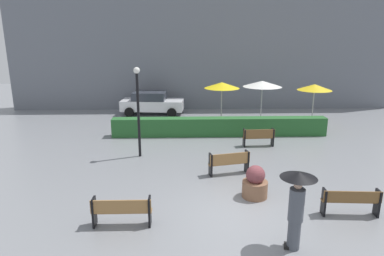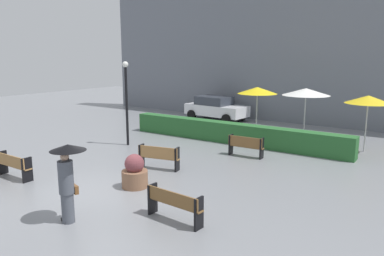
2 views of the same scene
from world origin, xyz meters
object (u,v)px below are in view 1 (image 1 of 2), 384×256
object	(u,v)px
bench_near_right	(351,200)
patio_umbrella_yellow	(222,85)
pedestrian_with_umbrella	(297,201)
bench_near_left	(122,210)
lamp_post	(138,103)
patio_umbrella_white	(262,84)
bench_back_row	(259,136)
bench_mid_center	(229,162)
planter_pot	(255,184)
patio_umbrella_yellow_far	(315,87)
parked_car	(152,103)

from	to	relation	value
bench_near_right	patio_umbrella_yellow	bearing A→B (deg)	103.93
pedestrian_with_umbrella	bench_near_left	bearing A→B (deg)	165.88
lamp_post	patio_umbrella_white	xyz separation A→B (m)	(6.72, 5.66, 0.04)
bench_back_row	patio_umbrella_yellow	size ratio (longest dim) A/B	0.59
bench_back_row	bench_near_right	size ratio (longest dim) A/B	0.90
bench_mid_center	planter_pot	size ratio (longest dim) A/B	1.48
patio_umbrella_yellow_far	parked_car	distance (m)	10.57
bench_back_row	parked_car	xyz separation A→B (m)	(-5.82, 7.30, 0.31)
bench_near_right	planter_pot	distance (m)	2.93
bench_near_left	lamp_post	xyz separation A→B (m)	(-0.19, 5.90, 1.93)
planter_pot	patio_umbrella_white	bearing A→B (deg)	76.40
bench_back_row	bench_near_left	bearing A→B (deg)	-127.23
bench_back_row	pedestrian_with_umbrella	size ratio (longest dim) A/B	0.76
pedestrian_with_umbrella	bench_near_right	bearing A→B (deg)	34.79
patio_umbrella_yellow	patio_umbrella_white	distance (m)	2.48
bench_back_row	planter_pot	distance (m)	5.60
bench_mid_center	patio_umbrella_yellow_far	xyz separation A→B (m)	(5.93, 7.27, 1.82)
patio_umbrella_yellow_far	bench_mid_center	bearing A→B (deg)	-129.22
bench_back_row	patio_umbrella_yellow_far	distance (m)	5.81
lamp_post	patio_umbrella_white	distance (m)	8.79
bench_near_left	patio_umbrella_yellow_far	size ratio (longest dim) A/B	0.67
planter_pot	patio_umbrella_yellow	size ratio (longest dim) A/B	0.42
bench_near_right	patio_umbrella_white	world-z (taller)	patio_umbrella_white
bench_near_left	lamp_post	distance (m)	6.21
bench_mid_center	lamp_post	world-z (taller)	lamp_post
bench_back_row	pedestrian_with_umbrella	bearing A→B (deg)	-96.21
patio_umbrella_yellow_far	parked_car	size ratio (longest dim) A/B	0.58
pedestrian_with_umbrella	patio_umbrella_white	distance (m)	12.91
bench_mid_center	planter_pot	bearing A→B (deg)	-72.84
pedestrian_with_umbrella	patio_umbrella_yellow_far	distance (m)	13.10
patio_umbrella_white	parked_car	distance (m)	7.67
bench_near_right	patio_umbrella_yellow	xyz separation A→B (m)	(-2.69, 10.86, 1.94)
planter_pot	patio_umbrella_yellow	world-z (taller)	patio_umbrella_yellow
planter_pot	bench_near_right	bearing A→B (deg)	-27.17
bench_mid_center	parked_car	bearing A→B (deg)	109.93
bench_mid_center	patio_umbrella_yellow_far	bearing A→B (deg)	50.78
bench_back_row	patio_umbrella_white	xyz separation A→B (m)	(1.07, 4.38, 1.97)
bench_back_row	patio_umbrella_yellow	bearing A→B (deg)	108.86
pedestrian_with_umbrella	patio_umbrella_yellow	size ratio (longest dim) A/B	0.78
bench_back_row	lamp_post	xyz separation A→B (m)	(-5.65, -1.28, 1.93)
bench_near_right	lamp_post	bearing A→B (deg)	141.59
bench_near_left	patio_umbrella_yellow	size ratio (longest dim) A/B	0.64
bench_near_left	planter_pot	distance (m)	4.49
patio_umbrella_yellow_far	bench_near_right	bearing A→B (deg)	-104.43
bench_near_right	pedestrian_with_umbrella	world-z (taller)	pedestrian_with_umbrella
bench_near_right	pedestrian_with_umbrella	size ratio (longest dim) A/B	0.83
bench_near_left	patio_umbrella_yellow_far	distance (m)	14.60
lamp_post	parked_car	world-z (taller)	lamp_post
patio_umbrella_yellow	parked_car	distance (m)	5.72
bench_near_left	bench_near_right	size ratio (longest dim) A/B	0.99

